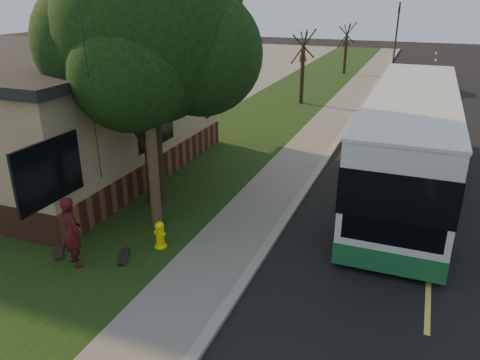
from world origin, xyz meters
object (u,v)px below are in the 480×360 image
at_px(transit_bus, 409,137).
at_px(dumpster, 115,126).
at_px(bare_tree_far, 346,49).
at_px(skateboard_spare, 58,250).
at_px(skateboarder, 72,232).
at_px(distant_car, 419,79).
at_px(utility_pole, 145,64).
at_px(bare_tree_near, 302,68).
at_px(skateboard_main, 124,256).
at_px(traffic_signal, 397,32).
at_px(leafy_tree, 149,35).
at_px(fire_hydrant, 160,235).

distance_m(transit_bus, dumpster, 12.64).
bearing_deg(bare_tree_far, skateboard_spare, -93.51).
bearing_deg(skateboarder, distant_car, -76.66).
bearing_deg(utility_pole, skateboarder, -108.02).
height_order(utility_pole, bare_tree_near, utility_pole).
height_order(transit_bus, skateboard_main, transit_bus).
height_order(traffic_signal, skateboard_spare, traffic_signal).
distance_m(skateboard_spare, dumpster, 10.12).
relative_size(bare_tree_near, skateboard_spare, 5.29).
height_order(skateboarder, dumpster, skateboarder).
relative_size(traffic_signal, skateboard_spare, 6.76).
bearing_deg(leafy_tree, skateboard_main, -73.95).
bearing_deg(bare_tree_near, fire_hydrant, -87.14).
xyz_separation_m(leafy_tree, skateboarder, (0.06, -4.13, -4.20)).
bearing_deg(dumpster, fire_hydrant, -48.53).
height_order(traffic_signal, skateboard_main, traffic_signal).
xyz_separation_m(fire_hydrant, skateboarder, (-1.51, -1.48, 0.54)).
bearing_deg(distant_car, skateboard_spare, -109.92).
bearing_deg(dumpster, utility_pole, -47.73).
height_order(bare_tree_near, skateboard_main, bare_tree_near).
distance_m(traffic_signal, dumpster, 28.15).
distance_m(fire_hydrant, traffic_signal, 34.25).
relative_size(transit_bus, dumpster, 8.76).
relative_size(bare_tree_near, bare_tree_far, 1.07).
bearing_deg(skateboard_spare, bare_tree_near, 85.78).
height_order(traffic_signal, distant_car, traffic_signal).
relative_size(utility_pole, traffic_signal, 1.65).
distance_m(fire_hydrant, utility_pole, 4.37).
bearing_deg(traffic_signal, bare_tree_near, -104.04).
bearing_deg(bare_tree_far, fire_hydrant, -89.24).
xyz_separation_m(traffic_signal, dumpster, (-10.00, -26.19, -2.53)).
relative_size(utility_pole, skateboarder, 5.05).
height_order(fire_hydrant, utility_pole, utility_pole).
height_order(utility_pole, skateboard_spare, utility_pole).
relative_size(bare_tree_far, skateboard_main, 5.03).
xyz_separation_m(leafy_tree, skateboard_main, (1.00, -3.48, -5.04)).
distance_m(bare_tree_far, distant_car, 7.90).
bearing_deg(distant_car, bare_tree_near, -136.18).
height_order(bare_tree_near, dumpster, bare_tree_near).
relative_size(bare_tree_far, transit_bus, 0.33).
bearing_deg(leafy_tree, dumpster, 135.93).
bearing_deg(bare_tree_far, bare_tree_near, -92.39).
height_order(bare_tree_near, traffic_signal, traffic_signal).
relative_size(bare_tree_near, distant_car, 0.88).
distance_m(fire_hydrant, skateboard_spare, 2.62).
distance_m(bare_tree_far, transit_bus, 23.96).
height_order(skateboard_spare, distant_car, distant_car).
bearing_deg(leafy_tree, skateboarder, -89.14).
height_order(fire_hydrant, bare_tree_far, bare_tree_far).
height_order(traffic_signal, dumpster, traffic_signal).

